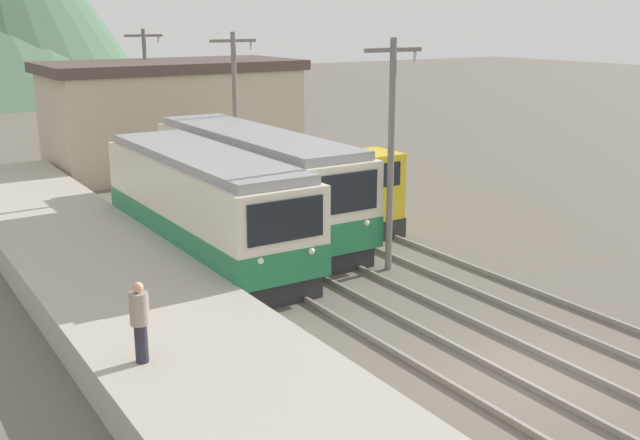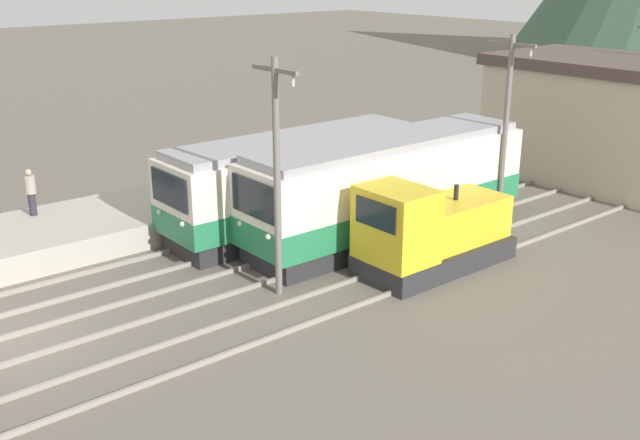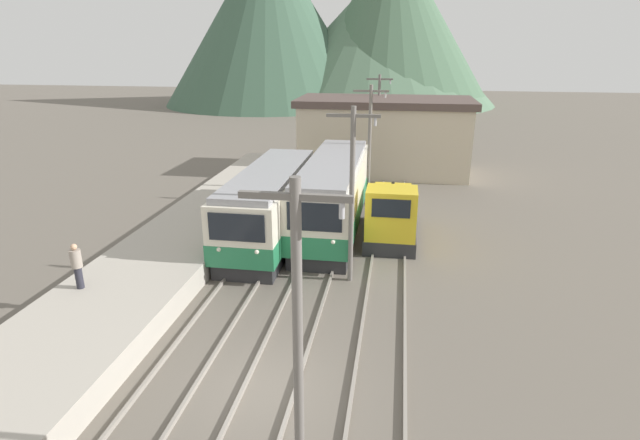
# 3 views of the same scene
# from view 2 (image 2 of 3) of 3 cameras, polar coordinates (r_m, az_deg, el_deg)

# --- Properties ---
(ground_plane) EXTENTS (200.00, 200.00, 0.00)m
(ground_plane) POSITION_cam_2_polar(r_m,az_deg,el_deg) (21.15, -22.29, -8.92)
(ground_plane) COLOR #665E54
(track_center) EXTENTS (1.54, 60.00, 0.14)m
(track_center) POSITION_cam_2_polar(r_m,az_deg,el_deg) (20.94, -22.14, -8.96)
(track_center) COLOR gray
(track_center) RESTS_ON ground
(track_right) EXTENTS (1.54, 60.00, 0.14)m
(track_right) POSITION_cam_2_polar(r_m,az_deg,el_deg) (18.41, -19.16, -12.62)
(track_right) COLOR gray
(track_right) RESTS_ON ground
(commuter_train_left) EXTENTS (2.84, 10.45, 3.50)m
(commuter_train_left) POSITION_cam_2_polar(r_m,az_deg,el_deg) (27.48, -1.80, 2.63)
(commuter_train_left) COLOR #28282B
(commuter_train_left) RESTS_ON ground
(commuter_train_center) EXTENTS (2.84, 11.58, 3.66)m
(commuter_train_center) POSITION_cam_2_polar(r_m,az_deg,el_deg) (26.65, 5.16, 2.19)
(commuter_train_center) COLOR #28282B
(commuter_train_center) RESTS_ON ground
(shunting_locomotive) EXTENTS (2.40, 5.46, 3.00)m
(shunting_locomotive) POSITION_cam_2_polar(r_m,az_deg,el_deg) (24.14, 8.36, -1.01)
(shunting_locomotive) COLOR #28282B
(shunting_locomotive) RESTS_ON ground
(catenary_mast_mid) EXTENTS (2.00, 0.20, 6.99)m
(catenary_mast_mid) POSITION_cam_2_polar(r_m,az_deg,el_deg) (21.27, -3.30, 3.78)
(catenary_mast_mid) COLOR slate
(catenary_mast_mid) RESTS_ON ground
(catenary_mast_far) EXTENTS (2.00, 0.20, 6.99)m
(catenary_mast_far) POSITION_cam_2_polar(r_m,az_deg,el_deg) (28.48, 13.99, 7.19)
(catenary_mast_far) COLOR slate
(catenary_mast_far) RESTS_ON ground
(person_on_platform) EXTENTS (0.38, 0.38, 1.68)m
(person_on_platform) POSITION_cam_2_polar(r_m,az_deg,el_deg) (28.13, -21.19, 2.12)
(person_on_platform) COLOR #282833
(person_on_platform) RESTS_ON platform_left
(station_building) EXTENTS (12.60, 6.30, 5.45)m
(station_building) POSITION_cam_2_polar(r_m,az_deg,el_deg) (35.34, 22.83, 6.74)
(station_building) COLOR beige
(station_building) RESTS_ON ground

